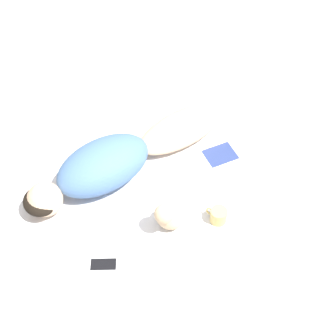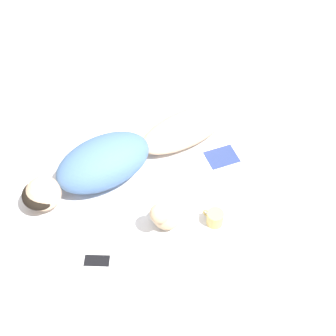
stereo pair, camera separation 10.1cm
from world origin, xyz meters
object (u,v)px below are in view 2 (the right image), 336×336
at_px(open_magazine, 230,171).
at_px(cell_phone, 97,261).
at_px(coffee_mug, 215,218).
at_px(person, 121,156).

xyz_separation_m(open_magazine, cell_phone, (0.25, 0.89, 0.00)).
height_order(open_magazine, cell_phone, same).
distance_m(coffee_mug, cell_phone, 0.65).
height_order(person, cell_phone, person).
bearing_deg(person, cell_phone, 138.52).
xyz_separation_m(open_magazine, coffee_mug, (-0.11, 0.35, 0.04)).
height_order(person, coffee_mug, person).
bearing_deg(person, open_magazine, -125.82).
xyz_separation_m(coffee_mug, cell_phone, (0.36, 0.54, -0.04)).
bearing_deg(open_magazine, coffee_mug, 141.53).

